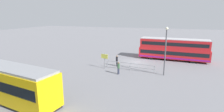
{
  "coord_description": "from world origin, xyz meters",
  "views": [
    {
      "loc": [
        -5.23,
        28.69,
        7.87
      ],
      "look_at": [
        2.43,
        5.74,
        2.18
      ],
      "focal_mm": 28.15,
      "sensor_mm": 36.0,
      "label": 1
    }
  ],
  "objects_px": {
    "tram_yellow": "(2,81)",
    "pedestrian_near_railing": "(117,60)",
    "double_decker_bus": "(173,49)",
    "street_lamp": "(166,48)",
    "pedestrian_crossing": "(119,67)",
    "info_sign": "(105,58)"
  },
  "relations": [
    {
      "from": "tram_yellow",
      "to": "info_sign",
      "type": "height_order",
      "value": "tram_yellow"
    },
    {
      "from": "street_lamp",
      "to": "pedestrian_crossing",
      "type": "bearing_deg",
      "value": 14.58
    },
    {
      "from": "pedestrian_near_railing",
      "to": "pedestrian_crossing",
      "type": "relative_size",
      "value": 1.0
    },
    {
      "from": "street_lamp",
      "to": "info_sign",
      "type": "bearing_deg",
      "value": -2.06
    },
    {
      "from": "double_decker_bus",
      "to": "pedestrian_near_railing",
      "type": "relative_size",
      "value": 6.9
    },
    {
      "from": "pedestrian_crossing",
      "to": "info_sign",
      "type": "distance_m",
      "value": 3.32
    },
    {
      "from": "pedestrian_near_railing",
      "to": "pedestrian_crossing",
      "type": "height_order",
      "value": "pedestrian_near_railing"
    },
    {
      "from": "pedestrian_near_railing",
      "to": "pedestrian_crossing",
      "type": "distance_m",
      "value": 3.83
    },
    {
      "from": "tram_yellow",
      "to": "info_sign",
      "type": "xyz_separation_m",
      "value": [
        -5.88,
        -12.01,
        -0.16
      ]
    },
    {
      "from": "pedestrian_crossing",
      "to": "double_decker_bus",
      "type": "bearing_deg",
      "value": -123.49
    },
    {
      "from": "pedestrian_near_railing",
      "to": "street_lamp",
      "type": "bearing_deg",
      "value": 163.87
    },
    {
      "from": "double_decker_bus",
      "to": "pedestrian_near_railing",
      "type": "distance_m",
      "value": 10.88
    },
    {
      "from": "pedestrian_near_railing",
      "to": "street_lamp",
      "type": "relative_size",
      "value": 0.27
    },
    {
      "from": "double_decker_bus",
      "to": "tram_yellow",
      "type": "xyz_separation_m",
      "value": [
        15.57,
        20.74,
        -0.2
      ]
    },
    {
      "from": "pedestrian_near_railing",
      "to": "tram_yellow",
      "type": "bearing_deg",
      "value": 62.21
    },
    {
      "from": "double_decker_bus",
      "to": "street_lamp",
      "type": "xyz_separation_m",
      "value": [
        1.13,
        9.04,
        1.81
      ]
    },
    {
      "from": "tram_yellow",
      "to": "pedestrian_near_railing",
      "type": "height_order",
      "value": "tram_yellow"
    },
    {
      "from": "double_decker_bus",
      "to": "pedestrian_crossing",
      "type": "relative_size",
      "value": 6.92
    },
    {
      "from": "double_decker_bus",
      "to": "tram_yellow",
      "type": "distance_m",
      "value": 25.94
    },
    {
      "from": "pedestrian_crossing",
      "to": "street_lamp",
      "type": "xyz_separation_m",
      "value": [
        -5.86,
        -1.52,
        2.77
      ]
    },
    {
      "from": "pedestrian_crossing",
      "to": "info_sign",
      "type": "height_order",
      "value": "info_sign"
    },
    {
      "from": "pedestrian_crossing",
      "to": "street_lamp",
      "type": "relative_size",
      "value": 0.27
    }
  ]
}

